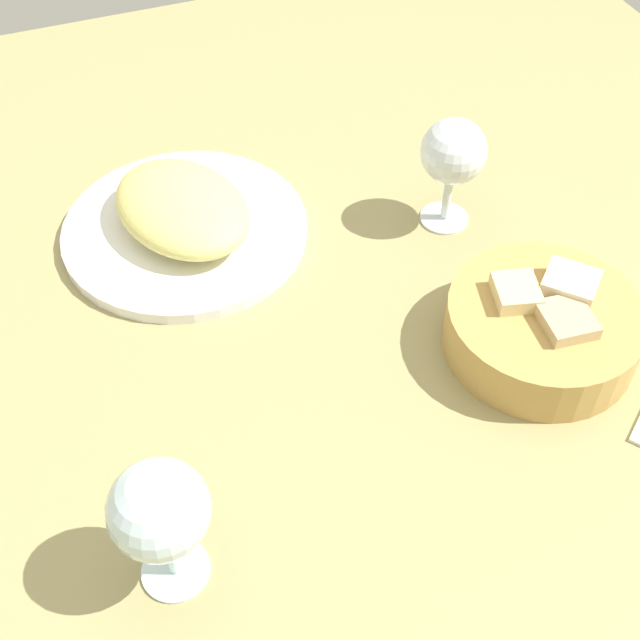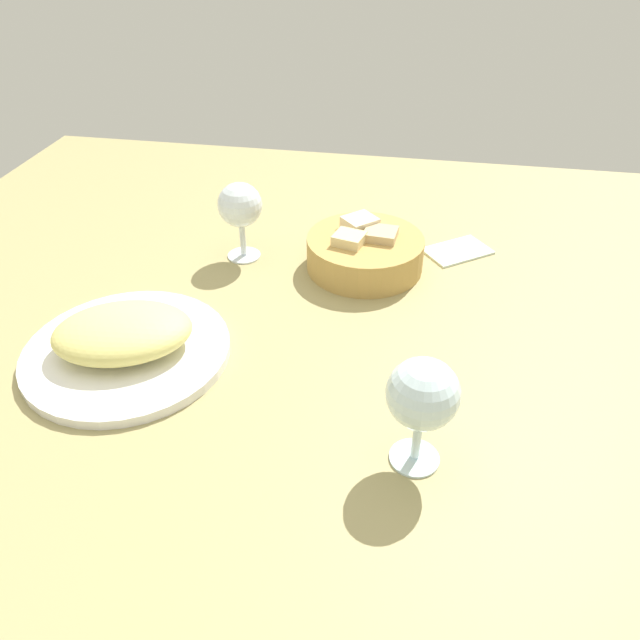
{
  "view_description": "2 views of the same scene",
  "coord_description": "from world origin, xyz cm",
  "px_view_note": "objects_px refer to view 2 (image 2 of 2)",
  "views": [
    {
      "loc": [
        55.95,
        -20.68,
        65.27
      ],
      "look_at": [
        5.51,
        -1.26,
        5.36
      ],
      "focal_mm": 47.33,
      "sensor_mm": 36.0,
      "label": 1
    },
    {
      "loc": [
        20.36,
        -67.75,
        53.18
      ],
      "look_at": [
        8.38,
        -0.91,
        3.39
      ],
      "focal_mm": 34.13,
      "sensor_mm": 36.0,
      "label": 2
    }
  ],
  "objects_px": {
    "wine_glass_far": "(240,208)",
    "folded_napkin": "(458,250)",
    "bread_basket": "(365,251)",
    "plate": "(127,352)",
    "wine_glass_near": "(422,397)"
  },
  "relations": [
    {
      "from": "wine_glass_far",
      "to": "folded_napkin",
      "type": "bearing_deg",
      "value": 12.39
    },
    {
      "from": "wine_glass_far",
      "to": "bread_basket",
      "type": "bearing_deg",
      "value": 0.27
    },
    {
      "from": "plate",
      "to": "folded_napkin",
      "type": "relative_size",
      "value": 2.54
    },
    {
      "from": "plate",
      "to": "bread_basket",
      "type": "height_order",
      "value": "bread_basket"
    },
    {
      "from": "wine_glass_far",
      "to": "plate",
      "type": "bearing_deg",
      "value": -105.94
    },
    {
      "from": "bread_basket",
      "to": "wine_glass_far",
      "type": "height_order",
      "value": "wine_glass_far"
    },
    {
      "from": "folded_napkin",
      "to": "wine_glass_far",
      "type": "bearing_deg",
      "value": 155.71
    },
    {
      "from": "plate",
      "to": "folded_napkin",
      "type": "xyz_separation_m",
      "value": [
        0.45,
        0.37,
        -0.0
      ]
    },
    {
      "from": "plate",
      "to": "wine_glass_far",
      "type": "bearing_deg",
      "value": 74.06
    },
    {
      "from": "wine_glass_far",
      "to": "folded_napkin",
      "type": "distance_m",
      "value": 0.38
    },
    {
      "from": "bread_basket",
      "to": "folded_napkin",
      "type": "height_order",
      "value": "bread_basket"
    },
    {
      "from": "plate",
      "to": "wine_glass_near",
      "type": "bearing_deg",
      "value": -16.12
    },
    {
      "from": "bread_basket",
      "to": "wine_glass_far",
      "type": "distance_m",
      "value": 0.22
    },
    {
      "from": "wine_glass_near",
      "to": "folded_napkin",
      "type": "height_order",
      "value": "wine_glass_near"
    },
    {
      "from": "wine_glass_near",
      "to": "folded_napkin",
      "type": "bearing_deg",
      "value": 84.15
    }
  ]
}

